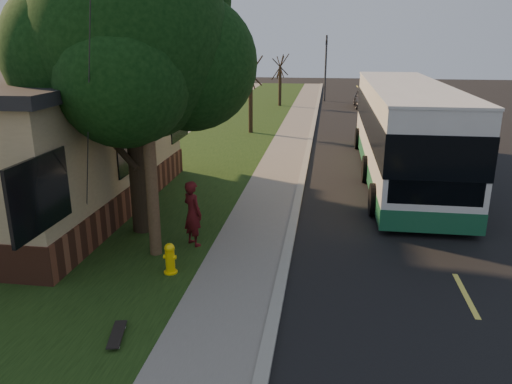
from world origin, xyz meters
TOP-DOWN VIEW (x-y plane):
  - ground at (0.00, 0.00)m, footprint 120.00×120.00m
  - road at (4.00, 10.00)m, footprint 8.00×80.00m
  - curb at (0.00, 10.00)m, footprint 0.25×80.00m
  - sidewalk at (-1.00, 10.00)m, footprint 2.00×80.00m
  - grass_verge at (-4.50, 10.00)m, footprint 5.00×80.00m
  - fire_hydrant at (-2.60, 0.00)m, footprint 0.32×0.32m
  - utility_pole at (-3.31, 0.99)m, footprint 2.86×3.21m
  - leafy_tree at (-4.17, 2.65)m, footprint 6.30×6.00m
  - bare_tree_near at (-3.50, 18.00)m, footprint 1.38×1.21m
  - bare_tree_far at (-3.00, 30.00)m, footprint 1.38×1.21m
  - traffic_signal at (0.50, 34.00)m, footprint 0.18×0.22m
  - transit_bus at (3.83, 9.78)m, footprint 3.11×13.47m
  - skateboarder at (-2.50, 1.70)m, footprint 0.76×0.73m
  - skateboard_main at (-2.77, -2.69)m, footprint 0.43×0.93m
  - dumpster at (-9.50, 4.60)m, footprint 1.57×1.33m
  - distant_car at (3.76, 30.37)m, footprint 1.78×4.24m

SIDE VIEW (x-z plane):
  - ground at x=0.00m, z-range 0.00..0.00m
  - road at x=4.00m, z-range 0.00..0.01m
  - grass_verge at x=-4.50m, z-range 0.00..0.07m
  - sidewalk at x=-1.00m, z-range 0.00..0.08m
  - curb at x=0.00m, z-range 0.00..0.12m
  - skateboard_main at x=-2.77m, z-range 0.09..0.18m
  - fire_hydrant at x=-2.60m, z-range 0.06..0.80m
  - dumpster at x=-9.50m, z-range 0.04..1.28m
  - distant_car at x=3.76m, z-range 0.00..1.43m
  - skateboarder at x=-2.50m, z-range 0.07..1.82m
  - transit_bus at x=3.83m, z-range 0.12..3.76m
  - bare_tree_far at x=-3.00m, z-range -0.01..4.02m
  - bare_tree_near at x=-3.50m, z-range 0.00..4.30m
  - traffic_signal at x=0.50m, z-range 0.41..5.91m
  - utility_pole at x=-3.31m, z-range 0.10..9.17m
  - leafy_tree at x=-4.17m, z-range 1.27..9.07m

